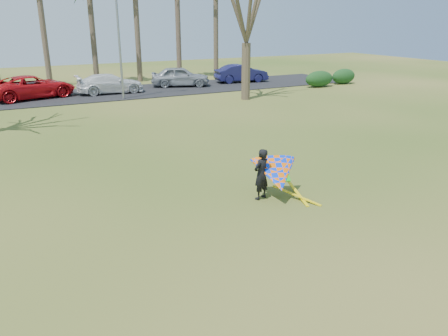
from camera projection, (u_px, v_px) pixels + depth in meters
name	position (u px, v px, depth m)	size (l,w,h in m)	color
ground	(256.00, 224.00, 12.57)	(100.00, 100.00, 0.00)	#254D11
parking_strip	(88.00, 95.00, 33.59)	(46.00, 7.00, 0.06)	black
bare_tree_right	(247.00, 4.00, 29.91)	(6.27, 6.27, 9.21)	#4C3E2D
streetlight	(121.00, 36.00, 30.57)	(2.28, 0.18, 8.00)	gray
hedge_near	(319.00, 79.00, 37.57)	(2.76, 1.25, 1.38)	#143816
hedge_far	(344.00, 76.00, 39.37)	(2.43, 1.14, 1.35)	#143918
car_2	(32.00, 87.00, 31.87)	(2.76, 5.98, 1.66)	red
car_3	(110.00, 84.00, 34.06)	(2.09, 5.13, 1.49)	white
car_4	(180.00, 76.00, 37.52)	(1.99, 4.94, 1.68)	gray
car_5	(241.00, 73.00, 40.07)	(1.68, 4.83, 1.59)	#19194B
kite_flyer	(275.00, 174.00, 14.07)	(2.13, 2.39, 2.02)	black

